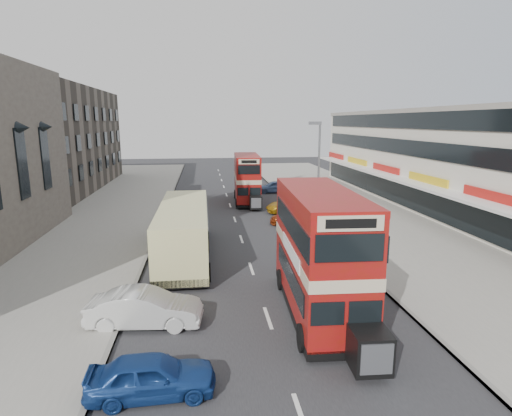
{
  "coord_description": "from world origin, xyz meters",
  "views": [
    {
      "loc": [
        -2.56,
        -13.9,
        8.15
      ],
      "look_at": [
        0.01,
        6.03,
        3.91
      ],
      "focal_mm": 28.96,
      "sensor_mm": 36.0,
      "label": 1
    }
  ],
  "objects_px": {
    "bus_main": "(320,252)",
    "car_right_a": "(296,217)",
    "street_lamp": "(318,164)",
    "car_left_near": "(152,376)",
    "cyclist": "(284,213)",
    "coach": "(184,229)",
    "car_right_b": "(292,206)",
    "car_right_c": "(274,187)",
    "pedestrian_near": "(345,216)",
    "bus_second": "(247,179)",
    "car_left_front": "(145,308)"
  },
  "relations": [
    {
      "from": "coach",
      "to": "bus_main",
      "type": "bearing_deg",
      "value": -54.23
    },
    {
      "from": "street_lamp",
      "to": "coach",
      "type": "relative_size",
      "value": 0.73
    },
    {
      "from": "bus_main",
      "to": "coach",
      "type": "distance_m",
      "value": 10.39
    },
    {
      "from": "cyclist",
      "to": "coach",
      "type": "bearing_deg",
      "value": -129.84
    },
    {
      "from": "bus_second",
      "to": "car_right_c",
      "type": "bearing_deg",
      "value": -121.41
    },
    {
      "from": "bus_second",
      "to": "car_right_a",
      "type": "distance_m",
      "value": 10.14
    },
    {
      "from": "car_right_c",
      "to": "pedestrian_near",
      "type": "relative_size",
      "value": 2.16
    },
    {
      "from": "coach",
      "to": "car_right_c",
      "type": "distance_m",
      "value": 24.04
    },
    {
      "from": "car_right_a",
      "to": "pedestrian_near",
      "type": "bearing_deg",
      "value": 62.75
    },
    {
      "from": "bus_second",
      "to": "pedestrian_near",
      "type": "height_order",
      "value": "bus_second"
    },
    {
      "from": "bus_second",
      "to": "coach",
      "type": "distance_m",
      "value": 17.55
    },
    {
      "from": "bus_main",
      "to": "car_right_a",
      "type": "distance_m",
      "value": 15.81
    },
    {
      "from": "coach",
      "to": "cyclist",
      "type": "bearing_deg",
      "value": 46.5
    },
    {
      "from": "car_right_c",
      "to": "cyclist",
      "type": "height_order",
      "value": "cyclist"
    },
    {
      "from": "street_lamp",
      "to": "car_right_c",
      "type": "xyz_separation_m",
      "value": [
        -0.93,
        14.75,
        -4.08
      ]
    },
    {
      "from": "car_right_c",
      "to": "bus_second",
      "type": "bearing_deg",
      "value": -34.86
    },
    {
      "from": "street_lamp",
      "to": "car_right_a",
      "type": "relative_size",
      "value": 1.97
    },
    {
      "from": "street_lamp",
      "to": "car_left_near",
      "type": "height_order",
      "value": "street_lamp"
    },
    {
      "from": "coach",
      "to": "car_right_c",
      "type": "bearing_deg",
      "value": 67.08
    },
    {
      "from": "car_left_near",
      "to": "bus_main",
      "type": "bearing_deg",
      "value": -55.53
    },
    {
      "from": "car_right_b",
      "to": "car_right_c",
      "type": "bearing_deg",
      "value": 176.84
    },
    {
      "from": "coach",
      "to": "car_left_near",
      "type": "bearing_deg",
      "value": -91.9
    },
    {
      "from": "coach",
      "to": "car_right_a",
      "type": "xyz_separation_m",
      "value": [
        8.53,
        7.07,
        -1.15
      ]
    },
    {
      "from": "coach",
      "to": "car_left_near",
      "type": "distance_m",
      "value": 13.2
    },
    {
      "from": "bus_second",
      "to": "car_left_front",
      "type": "bearing_deg",
      "value": 77.71
    },
    {
      "from": "street_lamp",
      "to": "pedestrian_near",
      "type": "bearing_deg",
      "value": -59.8
    },
    {
      "from": "street_lamp",
      "to": "car_left_front",
      "type": "relative_size",
      "value": 1.78
    },
    {
      "from": "car_right_a",
      "to": "car_right_b",
      "type": "bearing_deg",
      "value": 179.03
    },
    {
      "from": "car_right_a",
      "to": "car_right_b",
      "type": "relative_size",
      "value": 0.87
    },
    {
      "from": "car_right_c",
      "to": "pedestrian_near",
      "type": "xyz_separation_m",
      "value": [
        2.42,
        -17.31,
        0.41
      ]
    },
    {
      "from": "bus_second",
      "to": "car_left_near",
      "type": "relative_size",
      "value": 2.24
    },
    {
      "from": "car_left_front",
      "to": "car_right_c",
      "type": "relative_size",
      "value": 1.1
    },
    {
      "from": "car_left_near",
      "to": "cyclist",
      "type": "height_order",
      "value": "cyclist"
    },
    {
      "from": "bus_second",
      "to": "coach",
      "type": "xyz_separation_m",
      "value": [
        -5.63,
        -16.6,
        -0.72
      ]
    },
    {
      "from": "bus_main",
      "to": "cyclist",
      "type": "distance_m",
      "value": 16.8
    },
    {
      "from": "street_lamp",
      "to": "car_right_a",
      "type": "distance_m",
      "value": 4.56
    },
    {
      "from": "street_lamp",
      "to": "car_left_near",
      "type": "xyz_separation_m",
      "value": [
        -10.78,
        -20.5,
        -4.13
      ]
    },
    {
      "from": "street_lamp",
      "to": "car_right_b",
      "type": "xyz_separation_m",
      "value": [
        -1.16,
        3.95,
        -4.13
      ]
    },
    {
      "from": "street_lamp",
      "to": "cyclist",
      "type": "bearing_deg",
      "value": 161.74
    },
    {
      "from": "bus_second",
      "to": "car_left_near",
      "type": "bearing_deg",
      "value": 81.36
    },
    {
      "from": "street_lamp",
      "to": "car_right_c",
      "type": "height_order",
      "value": "street_lamp"
    },
    {
      "from": "car_left_near",
      "to": "car_right_a",
      "type": "height_order",
      "value": "car_left_near"
    },
    {
      "from": "car_left_near",
      "to": "car_right_c",
      "type": "xyz_separation_m",
      "value": [
        9.85,
        35.25,
        0.05
      ]
    },
    {
      "from": "street_lamp",
      "to": "car_right_a",
      "type": "height_order",
      "value": "street_lamp"
    },
    {
      "from": "car_left_near",
      "to": "pedestrian_near",
      "type": "bearing_deg",
      "value": -36.09
    },
    {
      "from": "car_left_near",
      "to": "car_left_front",
      "type": "relative_size",
      "value": 0.84
    },
    {
      "from": "street_lamp",
      "to": "cyclist",
      "type": "xyz_separation_m",
      "value": [
        -2.53,
        0.83,
        -4.06
      ]
    },
    {
      "from": "coach",
      "to": "car_left_front",
      "type": "distance_m",
      "value": 8.79
    },
    {
      "from": "street_lamp",
      "to": "car_left_near",
      "type": "distance_m",
      "value": 23.53
    },
    {
      "from": "car_right_b",
      "to": "cyclist",
      "type": "distance_m",
      "value": 3.4
    }
  ]
}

